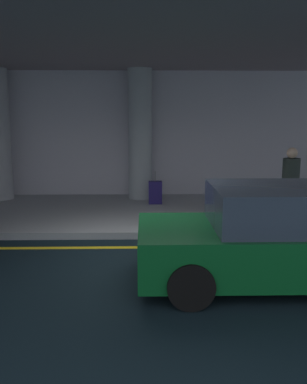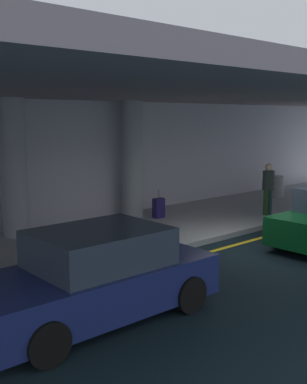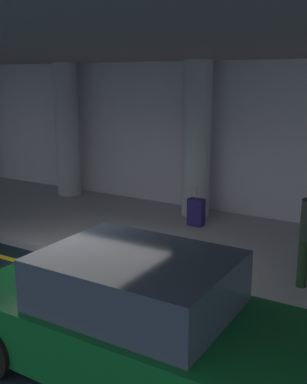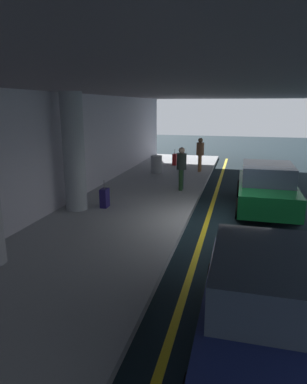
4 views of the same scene
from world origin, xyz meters
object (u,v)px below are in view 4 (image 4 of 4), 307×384
Objects in this scene: car_dark_green at (267,188)px; trash_bin_steel at (156,164)px; car_navy at (271,312)px; support_column_right_mid at (74,153)px; person_waiting_for_ride at (200,152)px; traveler_with_luggage at (181,166)px; suitcase_upright_primary at (175,159)px; suitcase_upright_secondary at (105,198)px.

trash_bin_steel is (4.40, 4.90, -0.14)m from car_dark_green.
car_navy is 12.60m from trash_bin_steel.
support_column_right_mid is 2.17× the size of person_waiting_for_ride.
trash_bin_steel is (-0.92, 2.03, -0.54)m from person_waiting_for_ride.
traveler_with_luggage is 1.00× the size of person_waiting_for_ride.
suitcase_upright_primary is (5.55, 1.34, -0.65)m from traveler_with_luggage.
support_column_right_mid is at bearing -162.34° from suitcase_upright_primary.
suitcase_upright_primary is 1.06× the size of trash_bin_steel.
car_navy is at bearing -158.97° from trash_bin_steel.
car_dark_green is 8.15m from suitcase_upright_primary.
trash_bin_steel is at bearing -163.58° from suitcase_upright_primary.
person_waiting_for_ride is 1.87× the size of suitcase_upright_primary.
traveler_with_luggage is at bearing -163.01° from person_waiting_for_ride.
trash_bin_steel is at bearing -129.22° from car_dark_green.
traveler_with_luggage is 4.06m from person_waiting_for_ride.
support_column_right_mid is 0.89× the size of car_dark_green.
person_waiting_for_ride is 2.29m from trash_bin_steel.
suitcase_upright_primary is at bearing 166.11° from traveler_with_luggage.
traveler_with_luggage is at bearing -163.55° from car_navy.
suitcase_upright_secondary is (5.67, 4.74, -0.25)m from car_navy.
car_dark_green is 4.56× the size of suitcase_upright_primary.
support_column_right_mid is 4.06× the size of suitcase_upright_secondary.
car_navy is at bearing -148.53° from person_waiting_for_ride.
support_column_right_mid is 6.73m from trash_bin_steel.
car_dark_green is 4.56× the size of suitcase_upright_secondary.
car_navy is 14.76m from suitcase_upright_primary.
person_waiting_for_ride reaches higher than car_navy.
person_waiting_for_ride is at bearing -169.99° from car_navy.
person_waiting_for_ride is at bearing -148.94° from car_dark_green.
support_column_right_mid is at bearing 107.54° from suitcase_upright_secondary.
suitcase_upright_secondary is (-1.69, 5.12, -0.25)m from car_dark_green.
car_dark_green is 4.82× the size of trash_bin_steel.
traveler_with_luggage is at bearing -139.43° from suitcase_upright_primary.
support_column_right_mid is 1.76m from suitcase_upright_secondary.
support_column_right_mid is 4.06× the size of suitcase_upright_primary.
person_waiting_for_ride is 1.98× the size of trash_bin_steel.
suitcase_upright_primary is at bearing -14.15° from suitcase_upright_secondary.
car_navy is (-5.26, -5.54, -1.26)m from support_column_right_mid.
support_column_right_mid reaches higher than person_waiting_for_ride.
suitcase_upright_primary is at bearing 66.82° from person_waiting_for_ride.
car_dark_green is 6.07m from person_waiting_for_ride.
traveler_with_luggage is 1.87× the size of suitcase_upright_primary.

